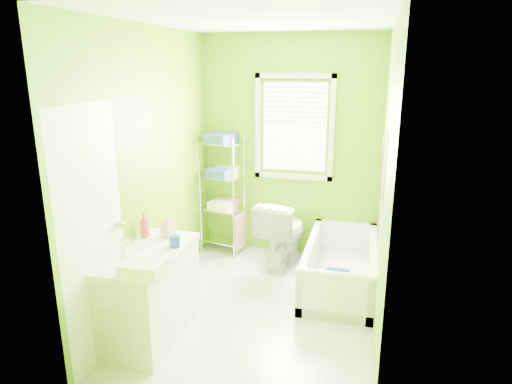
% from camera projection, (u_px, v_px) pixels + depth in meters
% --- Properties ---
extents(ground, '(2.90, 2.90, 0.00)m').
position_uv_depth(ground, '(260.00, 309.00, 4.36)').
color(ground, silver).
rests_on(ground, ground).
extents(room_envelope, '(2.14, 2.94, 2.62)m').
position_uv_depth(room_envelope, '(261.00, 149.00, 3.93)').
color(room_envelope, '#649307').
rests_on(room_envelope, ground).
extents(window, '(0.92, 0.05, 1.22)m').
position_uv_depth(window, '(294.00, 122.00, 5.23)').
color(window, white).
rests_on(window, ground).
extents(door, '(0.09, 0.80, 2.00)m').
position_uv_depth(door, '(94.00, 239.00, 3.40)').
color(door, white).
rests_on(door, ground).
extents(right_wall_decor, '(0.04, 1.48, 1.17)m').
position_uv_depth(right_wall_decor, '(383.00, 183.00, 3.73)').
color(right_wall_decor, '#45071D').
rests_on(right_wall_decor, ground).
extents(bathtub, '(0.71, 1.52, 0.49)m').
position_uv_depth(bathtub, '(340.00, 272.00, 4.77)').
color(bathtub, white).
rests_on(bathtub, ground).
extents(toilet, '(0.57, 0.84, 0.79)m').
position_uv_depth(toilet, '(282.00, 232.00, 5.23)').
color(toilet, white).
rests_on(toilet, ground).
extents(vanity, '(0.56, 1.02, 0.99)m').
position_uv_depth(vanity, '(150.00, 291.00, 3.84)').
color(vanity, white).
rests_on(vanity, ground).
extents(wire_shelf_unit, '(0.54, 0.44, 1.47)m').
position_uv_depth(wire_shelf_unit, '(224.00, 181.00, 5.50)').
color(wire_shelf_unit, silver).
rests_on(wire_shelf_unit, ground).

